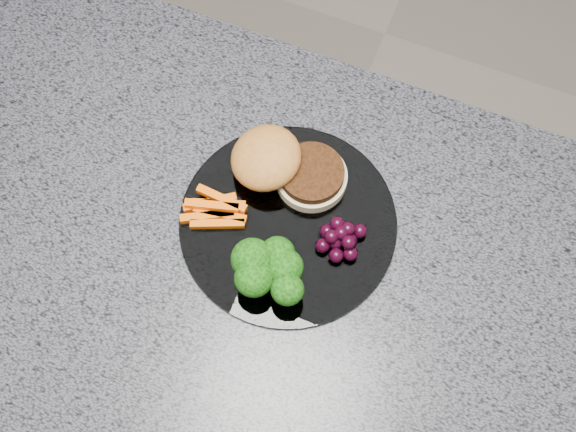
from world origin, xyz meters
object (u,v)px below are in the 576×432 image
(burger, at_px, (282,166))
(grape_bunch, at_px, (341,238))
(island_cabinet, at_px, (223,336))
(plate, at_px, (288,223))

(burger, xyz_separation_m, grape_bunch, (0.10, -0.06, -0.01))
(island_cabinet, distance_m, grape_bunch, 0.52)
(grape_bunch, bearing_deg, burger, 149.29)
(island_cabinet, relative_size, plate, 4.62)
(island_cabinet, bearing_deg, burger, 60.57)
(plate, relative_size, burger, 1.52)
(island_cabinet, distance_m, burger, 0.51)
(plate, bearing_deg, burger, 117.91)
(island_cabinet, xyz_separation_m, plate, (0.10, 0.06, 0.47))
(plate, distance_m, burger, 0.07)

